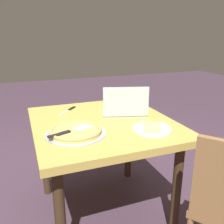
% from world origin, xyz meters
% --- Properties ---
extents(ground_plane, '(12.00, 12.00, 0.00)m').
position_xyz_m(ground_plane, '(0.00, 0.00, 0.00)').
color(ground_plane, '#412F3D').
extents(dining_table, '(1.03, 0.95, 0.75)m').
position_xyz_m(dining_table, '(0.00, 0.00, 0.66)').
color(dining_table, '#B29645').
rests_on(dining_table, ground_plane).
extents(laptop, '(0.30, 0.37, 0.23)m').
position_xyz_m(laptop, '(-0.06, 0.20, 0.80)').
color(laptop, '#B1C0BF').
rests_on(laptop, dining_table).
extents(pizza_plate, '(0.24, 0.24, 0.04)m').
position_xyz_m(pizza_plate, '(0.28, 0.24, 0.77)').
color(pizza_plate, white).
rests_on(pizza_plate, dining_table).
extents(pizza_tray, '(0.37, 0.37, 0.04)m').
position_xyz_m(pizza_tray, '(0.17, -0.23, 0.77)').
color(pizza_tray, '#9499A1').
rests_on(pizza_tray, dining_table).
extents(table_knife, '(0.18, 0.16, 0.01)m').
position_xyz_m(table_knife, '(-0.33, -0.17, 0.76)').
color(table_knife, '#BEBABF').
rests_on(table_knife, dining_table).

